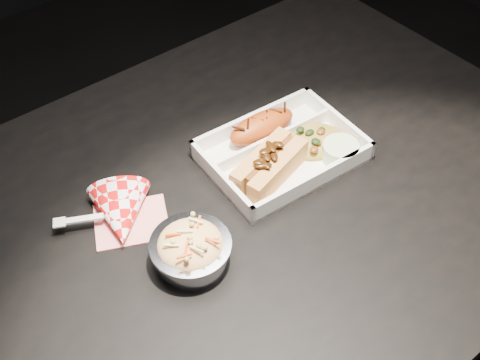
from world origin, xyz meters
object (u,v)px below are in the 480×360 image
object	(u,v)px
food_tray	(281,154)
napkin_fork	(121,215)
fried_pastry	(262,126)
hotdog	(269,164)
dining_table	(230,238)
foil_coleslaw_cup	(191,248)

from	to	relation	value
food_tray	napkin_fork	distance (m)	0.28
fried_pastry	hotdog	xyz separation A→B (m)	(-0.05, -0.08, 0.00)
dining_table	napkin_fork	bearing A→B (deg)	154.65
fried_pastry	hotdog	world-z (taller)	hotdog
foil_coleslaw_cup	napkin_fork	distance (m)	0.13
food_tray	napkin_fork	world-z (taller)	napkin_fork
napkin_fork	food_tray	bearing A→B (deg)	17.96
dining_table	hotdog	distance (m)	0.15
hotdog	foil_coleslaw_cup	bearing A→B (deg)	-178.52
food_tray	napkin_fork	bearing A→B (deg)	174.62
fried_pastry	napkin_fork	distance (m)	0.28
dining_table	hotdog	bearing A→B (deg)	1.18
hotdog	napkin_fork	distance (m)	0.24
food_tray	hotdog	xyz separation A→B (m)	(-0.05, -0.02, 0.02)
fried_pastry	dining_table	bearing A→B (deg)	-148.87
napkin_fork	dining_table	bearing A→B (deg)	1.99
food_tray	foil_coleslaw_cup	distance (m)	0.25
food_tray	fried_pastry	world-z (taller)	fried_pastry
food_tray	foil_coleslaw_cup	world-z (taller)	foil_coleslaw_cup
hotdog	foil_coleslaw_cup	xyz separation A→B (m)	(-0.19, -0.06, -0.00)
fried_pastry	napkin_fork	xyz separation A→B (m)	(-0.28, -0.01, -0.01)
foil_coleslaw_cup	food_tray	bearing A→B (deg)	18.24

